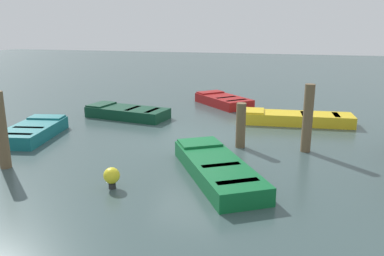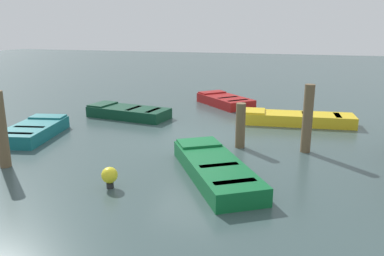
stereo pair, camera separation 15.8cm
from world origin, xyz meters
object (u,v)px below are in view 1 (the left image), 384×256
rowboat_teal (33,131)px  mooring_piling_mid_left (308,118)px  rowboat_yellow (294,118)px  mooring_piling_near_left (1,130)px  rowboat_dark_green (127,112)px  marker_buoy (112,176)px  rowboat_green (217,168)px  mooring_piling_far_right (241,125)px  rowboat_red (223,100)px

rowboat_teal → mooring_piling_mid_left: (-0.97, 8.38, 0.75)m
rowboat_yellow → mooring_piling_near_left: mooring_piling_near_left is taller
rowboat_dark_green → marker_buoy: size_ratio=6.91×
rowboat_green → marker_buoy: size_ratio=7.71×
mooring_piling_mid_left → mooring_piling_near_left: bearing=-64.6°
mooring_piling_far_right → rowboat_red: bearing=-163.7°
rowboat_dark_green → mooring_piling_far_right: bearing=160.6°
rowboat_green → mooring_piling_near_left: mooring_piling_near_left is taller
rowboat_red → mooring_piling_near_left: bearing=113.1°
rowboat_yellow → mooring_piling_mid_left: bearing=91.6°
rowboat_yellow → rowboat_dark_green: bearing=1.6°
rowboat_yellow → mooring_piling_far_right: 3.66m
rowboat_red → mooring_piling_mid_left: mooring_piling_mid_left is taller
mooring_piling_far_right → marker_buoy: (3.75, -2.22, -0.37)m
rowboat_teal → rowboat_green: 6.56m
rowboat_dark_green → marker_buoy: (6.28, 2.62, 0.07)m
mooring_piling_far_right → marker_buoy: 4.38m
rowboat_teal → rowboat_red: 8.34m
rowboat_teal → rowboat_red: same height
rowboat_red → rowboat_green: 8.57m
mooring_piling_far_right → mooring_piling_mid_left: 1.88m
rowboat_red → marker_buoy: marker_buoy is taller
rowboat_green → marker_buoy: 2.44m
mooring_piling_mid_left → marker_buoy: size_ratio=4.01×
mooring_piling_mid_left → rowboat_teal: bearing=-83.4°
rowboat_red → rowboat_green: size_ratio=0.80×
mooring_piling_mid_left → marker_buoy: 5.66m
rowboat_dark_green → marker_buoy: 6.81m
mooring_piling_far_right → mooring_piling_near_left: bearing=-58.4°
rowboat_red → rowboat_green: bearing=145.2°
rowboat_green → mooring_piling_near_left: bearing=67.9°
rowboat_red → mooring_piling_far_right: (5.98, 1.75, 0.44)m
marker_buoy → rowboat_green: bearing=122.8°
mooring_piling_far_right → marker_buoy: bearing=-30.6°
mooring_piling_near_left → mooring_piling_far_right: bearing=121.6°
rowboat_dark_green → mooring_piling_near_left: mooring_piling_near_left is taller
rowboat_yellow → marker_buoy: bearing=57.0°
rowboat_yellow → mooring_piling_mid_left: 3.32m
rowboat_dark_green → rowboat_teal: (3.38, -1.69, 0.00)m
rowboat_teal → mooring_piling_near_left: size_ratio=1.51×
rowboat_red → mooring_piling_far_right: bearing=150.9°
rowboat_red → rowboat_yellow: size_ratio=0.72×
rowboat_green → mooring_piling_far_right: 2.48m
rowboat_teal → mooring_piling_far_right: (-0.85, 6.53, 0.44)m
rowboat_green → mooring_piling_near_left: (0.90, -5.24, 0.75)m
rowboat_dark_green → mooring_piling_near_left: 5.93m
rowboat_dark_green → marker_buoy: marker_buoy is taller
rowboat_teal → mooring_piling_mid_left: bearing=-94.9°
rowboat_green → mooring_piling_far_right: (-2.44, 0.17, 0.44)m
rowboat_dark_green → marker_buoy: bearing=120.8°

